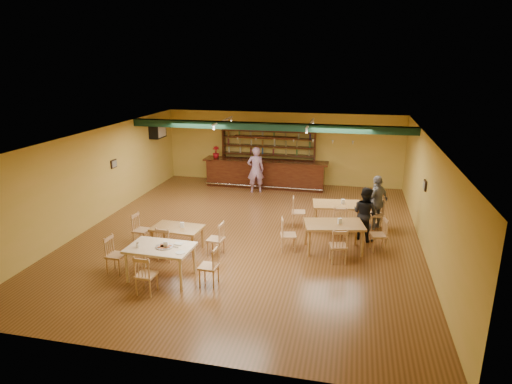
% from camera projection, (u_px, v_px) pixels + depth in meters
% --- Properties ---
extents(floor, '(12.00, 12.00, 0.00)m').
position_uv_depth(floor, '(249.00, 233.00, 13.35)').
color(floor, brown).
rests_on(floor, ground).
extents(ceiling_beam, '(10.00, 0.30, 0.25)m').
position_uv_depth(ceiling_beam, '(268.00, 126.00, 15.14)').
color(ceiling_beam, black).
rests_on(ceiling_beam, ceiling).
extents(track_rail_left, '(0.05, 2.50, 0.05)m').
position_uv_depth(track_rail_left, '(223.00, 121.00, 16.06)').
color(track_rail_left, silver).
rests_on(track_rail_left, ceiling).
extents(track_rail_right, '(0.05, 2.50, 0.05)m').
position_uv_depth(track_rail_right, '(310.00, 123.00, 15.39)').
color(track_rail_right, silver).
rests_on(track_rail_right, ceiling).
extents(ac_unit, '(0.34, 0.70, 0.48)m').
position_uv_depth(ac_unit, '(158.00, 131.00, 17.61)').
color(ac_unit, silver).
rests_on(ac_unit, wall_left).
extents(picture_left, '(0.04, 0.34, 0.28)m').
position_uv_depth(picture_left, '(114.00, 164.00, 14.84)').
color(picture_left, black).
rests_on(picture_left, wall_left).
extents(picture_right, '(0.04, 0.34, 0.28)m').
position_uv_depth(picture_right, '(425.00, 185.00, 12.29)').
color(picture_right, black).
rests_on(picture_right, wall_right).
extents(bar_counter, '(5.13, 0.85, 1.13)m').
position_uv_depth(bar_counter, '(265.00, 174.00, 18.12)').
color(bar_counter, '#330F0A').
rests_on(bar_counter, ground).
extents(back_bar_hutch, '(3.97, 0.40, 2.28)m').
position_uv_depth(back_bar_hutch, '(268.00, 157.00, 18.54)').
color(back_bar_hutch, '#330F0A').
rests_on(back_bar_hutch, ground).
extents(poinsettia, '(0.35, 0.35, 0.49)m').
position_uv_depth(poinsettia, '(216.00, 152.00, 18.33)').
color(poinsettia, maroon).
rests_on(poinsettia, bar_counter).
extents(dining_table_b, '(1.65, 1.12, 0.77)m').
position_uv_depth(dining_table_b, '(337.00, 215.00, 13.77)').
color(dining_table_b, olive).
rests_on(dining_table_b, ground).
extents(dining_table_c, '(1.41, 0.91, 0.68)m').
position_uv_depth(dining_table_c, '(178.00, 239.00, 12.10)').
color(dining_table_c, olive).
rests_on(dining_table_c, ground).
extents(dining_table_d, '(1.76, 1.28, 0.79)m').
position_uv_depth(dining_table_d, '(333.00, 237.00, 12.06)').
color(dining_table_d, olive).
rests_on(dining_table_d, ground).
extents(near_table, '(1.56, 1.03, 0.82)m').
position_uv_depth(near_table, '(161.00, 262.00, 10.52)').
color(near_table, beige).
rests_on(near_table, ground).
extents(pizza_tray, '(0.44, 0.44, 0.01)m').
position_uv_depth(pizza_tray, '(164.00, 247.00, 10.37)').
color(pizza_tray, silver).
rests_on(pizza_tray, near_table).
extents(parmesan_shaker, '(0.08, 0.08, 0.11)m').
position_uv_depth(parmesan_shaker, '(138.00, 245.00, 10.33)').
color(parmesan_shaker, '#EAE5C6').
rests_on(parmesan_shaker, near_table).
extents(napkin_stack, '(0.21, 0.16, 0.03)m').
position_uv_depth(napkin_stack, '(179.00, 244.00, 10.52)').
color(napkin_stack, white).
rests_on(napkin_stack, near_table).
extents(pizza_server, '(0.33, 0.16, 0.00)m').
position_uv_depth(pizza_server, '(172.00, 246.00, 10.39)').
color(pizza_server, silver).
rests_on(pizza_server, pizza_tray).
extents(side_plate, '(0.23, 0.23, 0.01)m').
position_uv_depth(side_plate, '(180.00, 253.00, 10.07)').
color(side_plate, white).
rests_on(side_plate, near_table).
extents(patron_bar, '(0.78, 0.64, 1.84)m').
position_uv_depth(patron_bar, '(256.00, 170.00, 17.29)').
color(patron_bar, '#A254B7').
rests_on(patron_bar, ground).
extents(patron_right_a, '(0.98, 0.94, 1.59)m').
position_uv_depth(patron_right_a, '(365.00, 213.00, 12.74)').
color(patron_right_a, black).
rests_on(patron_right_a, ground).
extents(patron_right_b, '(0.94, 1.05, 1.71)m').
position_uv_depth(patron_right_b, '(377.00, 202.00, 13.54)').
color(patron_right_b, slate).
rests_on(patron_right_b, ground).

